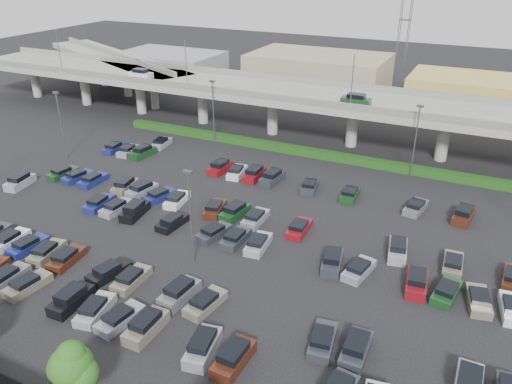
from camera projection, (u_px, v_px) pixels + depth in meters
ground at (231, 228)px, 57.57m from camera, size 280.00×280.00×0.00m
overpass at (322, 100)px, 80.49m from camera, size 150.00×13.00×15.80m
on_ramp at (115, 61)px, 109.75m from camera, size 50.93×30.13×8.80m
hedge at (307, 152)px, 77.57m from camera, size 66.00×1.60×1.10m
tree_row at (55, 360)px, 34.28m from camera, size 65.07×3.66×5.94m
parked_cars at (197, 241)px, 53.77m from camera, size 63.16×41.64×1.67m
light_poles at (206, 166)px, 58.07m from camera, size 66.90×48.38×10.30m
distant_buildings at (428, 87)px, 101.15m from camera, size 138.00×24.00×9.00m
comm_tower at (406, 17)px, 109.09m from camera, size 2.40×2.40×30.00m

